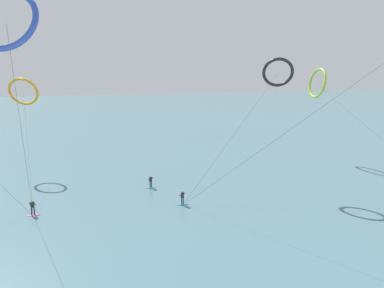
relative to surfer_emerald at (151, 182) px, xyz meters
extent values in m
cube|color=#476B75|center=(2.43, 72.93, -0.78)|extent=(400.00, 200.00, 0.08)
ellipsoid|color=#199351|center=(0.00, -0.01, -0.71)|extent=(1.40, 0.40, 0.06)
cylinder|color=#191E38|center=(-0.10, -0.10, -0.28)|extent=(0.12, 0.12, 0.80)
cylinder|color=#191E38|center=(0.10, 0.09, -0.28)|extent=(0.12, 0.12, 0.80)
cube|color=#191E38|center=(0.00, -0.01, 0.43)|extent=(0.37, 0.36, 0.62)
sphere|color=tan|center=(0.00, -0.01, 0.85)|extent=(0.22, 0.22, 0.22)
cylinder|color=#191E38|center=(-0.16, -0.04, 0.48)|extent=(0.41, 0.43, 0.39)
cylinder|color=#191E38|center=(0.16, 0.26, 0.48)|extent=(0.41, 0.43, 0.39)
ellipsoid|color=teal|center=(2.66, -6.84, -0.71)|extent=(1.40, 0.40, 0.06)
cylinder|color=#1E2823|center=(2.55, -6.93, -0.28)|extent=(0.12, 0.12, 0.80)
cylinder|color=#1E2823|center=(2.77, -6.75, -0.28)|extent=(0.12, 0.12, 0.80)
cube|color=#1E2823|center=(2.66, -6.84, 0.43)|extent=(0.37, 0.36, 0.62)
sphere|color=tan|center=(2.66, -6.84, 0.85)|extent=(0.22, 0.22, 0.22)
cylinder|color=#1E2823|center=(2.48, -6.86, 0.48)|extent=(0.38, 0.45, 0.39)
cylinder|color=#1E2823|center=(2.83, -6.58, 0.48)|extent=(0.38, 0.45, 0.39)
ellipsoid|color=#CC288E|center=(-13.38, -5.81, -0.71)|extent=(1.40, 0.40, 0.06)
cylinder|color=#1E2823|center=(-13.25, -5.75, -0.28)|extent=(0.12, 0.12, 0.80)
cylinder|color=#1E2823|center=(-13.50, -5.87, -0.28)|extent=(0.12, 0.12, 0.80)
cube|color=#1E2823|center=(-13.38, -5.81, 0.43)|extent=(0.38, 0.32, 0.62)
sphere|color=tan|center=(-13.38, -5.81, 0.85)|extent=(0.22, 0.22, 0.22)
cylinder|color=#1E2823|center=(-13.18, -5.59, 0.48)|extent=(0.31, 0.49, 0.39)
cylinder|color=#1E2823|center=(-13.57, -5.79, 0.48)|extent=(0.31, 0.49, 0.39)
torus|color=#2647B7|center=(-11.79, -17.10, 17.71)|extent=(5.17, 3.90, 4.35)
cylinder|color=#3F3F3F|center=(-12.59, -11.46, 8.34)|extent=(1.61, 11.32, 18.34)
cylinder|color=#3F3F3F|center=(9.23, -15.89, 8.27)|extent=(13.18, 18.13, 18.19)
torus|color=orange|center=(-16.56, 12.63, 11.22)|extent=(4.59, 2.71, 4.16)
cylinder|color=#3F3F3F|center=(-14.97, 3.41, 5.11)|extent=(3.21, 18.45, 11.87)
torus|color=black|center=(16.06, -2.67, 14.05)|extent=(4.34, 3.20, 3.77)
cylinder|color=#3F3F3F|center=(9.36, -4.76, 6.52)|extent=(13.43, 4.19, 14.69)
torus|color=#8CC62D|center=(29.56, 9.09, 12.13)|extent=(1.45, 5.11, 5.06)
cylinder|color=#3F3F3F|center=(29.21, -6.52, 5.56)|extent=(0.72, 31.25, 12.77)
camera|label=1|loc=(-6.07, -44.86, 14.56)|focal=33.82mm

